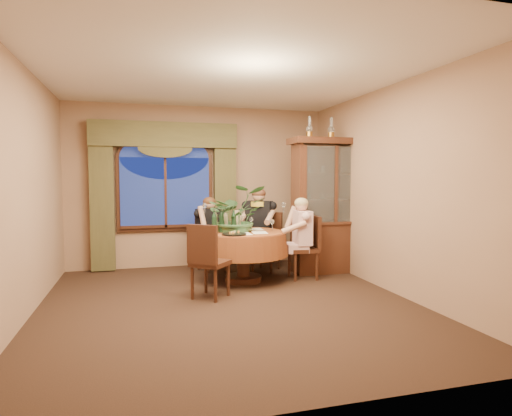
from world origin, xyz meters
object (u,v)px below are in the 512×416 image
object	(u,v)px
chair_front_left	(210,261)
person_pink	(302,238)
dining_table	(243,256)
chair_back_right	(266,242)
oil_lamp_center	(331,128)
wine_bottle_0	(226,221)
china_cabinet	(330,206)
person_scarf	(259,228)
wine_bottle_5	(214,222)
chair_right	(303,248)
chair_back	(212,242)
stoneware_vase	(236,221)
oil_lamp_left	(309,127)
wine_bottle_4	(222,221)
centerpiece_plant	(236,192)
person_back	(209,234)
wine_bottle_2	(224,220)
oil_lamp_right	(352,129)
wine_bottle_3	(234,221)
wine_bottle_1	(215,221)

from	to	relation	value
chair_front_left	person_pink	size ratio (longest dim) A/B	0.77
dining_table	chair_back_right	bearing A→B (deg)	49.36
oil_lamp_center	chair_front_left	size ratio (longest dim) A/B	0.35
person_pink	wine_bottle_0	xyz separation A→B (m)	(-1.16, 0.18, 0.29)
china_cabinet	person_pink	distance (m)	0.87
chair_front_left	person_scarf	world-z (taller)	person_scarf
person_scarf	wine_bottle_5	xyz separation A→B (m)	(-0.92, -0.87, 0.22)
chair_right	chair_back	size ratio (longest dim) A/B	1.00
dining_table	wine_bottle_0	world-z (taller)	wine_bottle_0
person_scarf	stoneware_vase	xyz separation A→B (m)	(-0.56, -0.68, 0.21)
oil_lamp_left	person_pink	size ratio (longest dim) A/B	0.27
wine_bottle_4	wine_bottle_5	xyz separation A→B (m)	(-0.12, -0.06, 0.00)
china_cabinet	stoneware_vase	size ratio (longest dim) A/B	7.07
person_pink	wine_bottle_5	size ratio (longest dim) A/B	3.80
oil_lamp_center	chair_right	world-z (taller)	oil_lamp_center
chair_front_left	centerpiece_plant	bearing A→B (deg)	97.56
person_pink	wine_bottle_4	world-z (taller)	person_pink
chair_front_left	stoneware_vase	xyz separation A→B (m)	(0.53, 0.86, 0.43)
stoneware_vase	wine_bottle_5	size ratio (longest dim) A/B	0.94
person_pink	person_back	xyz separation A→B (m)	(-1.29, 0.93, -0.01)
centerpiece_plant	wine_bottle_2	size ratio (longest dim) A/B	3.00
china_cabinet	oil_lamp_right	distance (m)	1.32
dining_table	person_back	distance (m)	0.94
dining_table	chair_right	xyz separation A→B (m)	(0.93, -0.08, 0.10)
chair_back	wine_bottle_5	xyz separation A→B (m)	(-0.13, -0.96, 0.44)
dining_table	wine_bottle_3	world-z (taller)	wine_bottle_3
chair_back	stoneware_vase	size ratio (longest dim) A/B	3.09
oil_lamp_right	centerpiece_plant	size ratio (longest dim) A/B	0.34
oil_lamp_center	wine_bottle_1	distance (m)	2.43
oil_lamp_right	wine_bottle_3	bearing A→B (deg)	-170.50
wine_bottle_5	wine_bottle_3	bearing A→B (deg)	-0.90
chair_right	wine_bottle_4	xyz separation A→B (m)	(-1.26, 0.05, 0.44)
china_cabinet	person_back	xyz separation A→B (m)	(-1.93, 0.56, -0.48)
person_pink	centerpiece_plant	distance (m)	1.23
person_back	oil_lamp_left	bearing A→B (deg)	135.04
chair_front_left	person_back	xyz separation A→B (m)	(0.24, 1.57, 0.14)
dining_table	centerpiece_plant	size ratio (longest dim) A/B	1.36
dining_table	chair_right	distance (m)	0.94
chair_front_left	oil_lamp_center	bearing A→B (deg)	64.68
centerpiece_plant	wine_bottle_5	size ratio (longest dim) A/B	3.00
chair_front_left	person_scarf	size ratio (longest dim) A/B	0.69
china_cabinet	chair_back_right	world-z (taller)	china_cabinet
stoneware_vase	wine_bottle_1	bearing A→B (deg)	-177.15
wine_bottle_3	wine_bottle_0	bearing A→B (deg)	118.29
dining_table	china_cabinet	size ratio (longest dim) A/B	0.61
chair_right	wine_bottle_5	xyz separation A→B (m)	(-1.38, -0.00, 0.44)
dining_table	wine_bottle_1	xyz separation A→B (m)	(-0.41, 0.09, 0.54)
wine_bottle_5	china_cabinet	bearing A→B (deg)	9.81
chair_right	centerpiece_plant	world-z (taller)	centerpiece_plant
oil_lamp_left	person_back	xyz separation A→B (m)	(-1.55, 0.56, -1.74)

